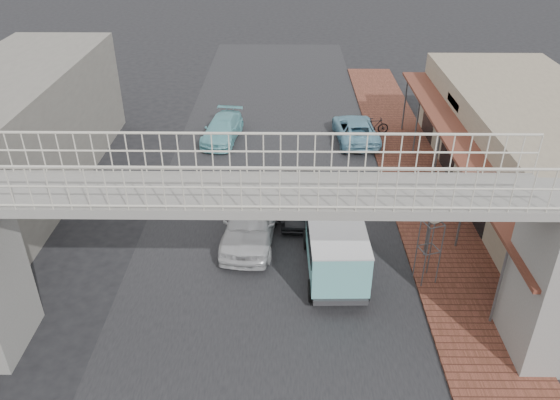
{
  "coord_description": "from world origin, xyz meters",
  "views": [
    {
      "loc": [
        0.57,
        -15.67,
        11.82
      ],
      "look_at": [
        0.37,
        1.38,
        1.8
      ],
      "focal_mm": 35.0,
      "sensor_mm": 36.0,
      "label": 1
    }
  ],
  "objects_px": {
    "angkot_van": "(336,243)",
    "arrow_sign": "(455,202)",
    "dark_sedan": "(300,197)",
    "angkot_curb": "(355,130)",
    "white_hatchback": "(251,221)",
    "motorcycle_far": "(375,126)",
    "angkot_far": "(222,129)",
    "motorcycle_near": "(403,202)",
    "street_clock": "(434,216)"
  },
  "relations": [
    {
      "from": "motorcycle_far",
      "to": "street_clock",
      "type": "relative_size",
      "value": 0.49
    },
    {
      "from": "angkot_van",
      "to": "motorcycle_far",
      "type": "distance_m",
      "value": 12.35
    },
    {
      "from": "angkot_far",
      "to": "dark_sedan",
      "type": "bearing_deg",
      "value": -53.35
    },
    {
      "from": "angkot_van",
      "to": "arrow_sign",
      "type": "xyz_separation_m",
      "value": [
        4.03,
        0.79,
        1.14
      ]
    },
    {
      "from": "white_hatchback",
      "to": "arrow_sign",
      "type": "height_order",
      "value": "arrow_sign"
    },
    {
      "from": "arrow_sign",
      "to": "angkot_van",
      "type": "bearing_deg",
      "value": -153.28
    },
    {
      "from": "white_hatchback",
      "to": "motorcycle_far",
      "type": "distance_m",
      "value": 11.52
    },
    {
      "from": "motorcycle_near",
      "to": "street_clock",
      "type": "distance_m",
      "value": 4.74
    },
    {
      "from": "angkot_curb",
      "to": "arrow_sign",
      "type": "bearing_deg",
      "value": 97.19
    },
    {
      "from": "motorcycle_near",
      "to": "street_clock",
      "type": "relative_size",
      "value": 0.63
    },
    {
      "from": "angkot_far",
      "to": "angkot_van",
      "type": "xyz_separation_m",
      "value": [
        5.02,
        -11.33,
        0.72
      ]
    },
    {
      "from": "dark_sedan",
      "to": "angkot_far",
      "type": "height_order",
      "value": "dark_sedan"
    },
    {
      "from": "angkot_van",
      "to": "street_clock",
      "type": "bearing_deg",
      "value": -8.84
    },
    {
      "from": "white_hatchback",
      "to": "motorcycle_near",
      "type": "xyz_separation_m",
      "value": [
        6.02,
        1.75,
        -0.19
      ]
    },
    {
      "from": "white_hatchback",
      "to": "dark_sedan",
      "type": "distance_m",
      "value": 2.79
    },
    {
      "from": "dark_sedan",
      "to": "motorcycle_far",
      "type": "xyz_separation_m",
      "value": [
        4.12,
        7.78,
        -0.13
      ]
    },
    {
      "from": "angkot_van",
      "to": "white_hatchback",
      "type": "bearing_deg",
      "value": 143.07
    },
    {
      "from": "dark_sedan",
      "to": "angkot_van",
      "type": "height_order",
      "value": "angkot_van"
    },
    {
      "from": "white_hatchback",
      "to": "dark_sedan",
      "type": "height_order",
      "value": "white_hatchback"
    },
    {
      "from": "angkot_far",
      "to": "street_clock",
      "type": "distance_m",
      "value": 14.37
    },
    {
      "from": "angkot_curb",
      "to": "motorcycle_near",
      "type": "distance_m",
      "value": 7.51
    },
    {
      "from": "angkot_van",
      "to": "arrow_sign",
      "type": "distance_m",
      "value": 4.26
    },
    {
      "from": "arrow_sign",
      "to": "motorcycle_near",
      "type": "bearing_deg",
      "value": 123.49
    },
    {
      "from": "street_clock",
      "to": "angkot_curb",
      "type": "bearing_deg",
      "value": 76.23
    },
    {
      "from": "white_hatchback",
      "to": "angkot_van",
      "type": "relative_size",
      "value": 1.1
    },
    {
      "from": "angkot_far",
      "to": "white_hatchback",
      "type": "bearing_deg",
      "value": -69.66
    },
    {
      "from": "angkot_van",
      "to": "motorcycle_near",
      "type": "height_order",
      "value": "angkot_van"
    },
    {
      "from": "dark_sedan",
      "to": "angkot_curb",
      "type": "distance_m",
      "value": 7.76
    },
    {
      "from": "white_hatchback",
      "to": "arrow_sign",
      "type": "relative_size",
      "value": 1.6
    },
    {
      "from": "angkot_far",
      "to": "motorcycle_near",
      "type": "height_order",
      "value": "angkot_far"
    },
    {
      "from": "angkot_van",
      "to": "street_clock",
      "type": "relative_size",
      "value": 1.4
    },
    {
      "from": "motorcycle_near",
      "to": "motorcycle_far",
      "type": "height_order",
      "value": "motorcycle_near"
    },
    {
      "from": "angkot_van",
      "to": "arrow_sign",
      "type": "relative_size",
      "value": 1.46
    },
    {
      "from": "dark_sedan",
      "to": "street_clock",
      "type": "distance_m",
      "value": 6.45
    },
    {
      "from": "motorcycle_far",
      "to": "angkot_curb",
      "type": "bearing_deg",
      "value": 114.72
    },
    {
      "from": "angkot_far",
      "to": "street_clock",
      "type": "xyz_separation_m",
      "value": [
        8.05,
        -11.73,
        2.03
      ]
    },
    {
      "from": "angkot_far",
      "to": "motorcycle_far",
      "type": "bearing_deg",
      "value": 12.24
    },
    {
      "from": "motorcycle_near",
      "to": "motorcycle_far",
      "type": "distance_m",
      "value": 8.06
    },
    {
      "from": "angkot_far",
      "to": "angkot_van",
      "type": "distance_m",
      "value": 12.42
    },
    {
      "from": "motorcycle_near",
      "to": "dark_sedan",
      "type": "bearing_deg",
      "value": 79.75
    },
    {
      "from": "angkot_van",
      "to": "motorcycle_near",
      "type": "bearing_deg",
      "value": 50.68
    },
    {
      "from": "street_clock",
      "to": "angkot_van",
      "type": "bearing_deg",
      "value": 153.4
    },
    {
      "from": "white_hatchback",
      "to": "street_clock",
      "type": "height_order",
      "value": "street_clock"
    },
    {
      "from": "arrow_sign",
      "to": "angkot_far",
      "type": "bearing_deg",
      "value": 146.27
    },
    {
      "from": "angkot_van",
      "to": "angkot_far",
      "type": "bearing_deg",
      "value": 112.52
    },
    {
      "from": "motorcycle_near",
      "to": "arrow_sign",
      "type": "xyz_separation_m",
      "value": [
        1.0,
        -3.1,
        1.85
      ]
    },
    {
      "from": "street_clock",
      "to": "arrow_sign",
      "type": "bearing_deg",
      "value": 30.83
    },
    {
      "from": "motorcycle_near",
      "to": "arrow_sign",
      "type": "relative_size",
      "value": 0.66
    },
    {
      "from": "angkot_van",
      "to": "motorcycle_near",
      "type": "distance_m",
      "value": 4.98
    },
    {
      "from": "dark_sedan",
      "to": "angkot_far",
      "type": "xyz_separation_m",
      "value": [
        -3.93,
        7.16,
        -0.09
      ]
    }
  ]
}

